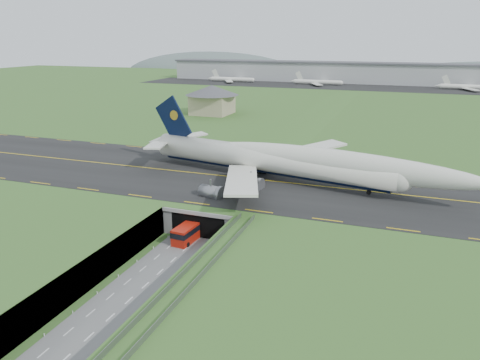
% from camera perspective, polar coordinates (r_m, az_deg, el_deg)
% --- Properties ---
extents(ground, '(900.00, 900.00, 0.00)m').
position_cam_1_polar(ground, '(92.32, -7.25, -8.96)').
color(ground, '#395E25').
rests_on(ground, ground).
extents(airfield_deck, '(800.00, 800.00, 6.00)m').
position_cam_1_polar(airfield_deck, '(91.05, -7.32, -7.26)').
color(airfield_deck, gray).
rests_on(airfield_deck, ground).
extents(trench_road, '(12.00, 75.00, 0.20)m').
position_cam_1_polar(trench_road, '(86.44, -9.55, -10.91)').
color(trench_road, slate).
rests_on(trench_road, ground).
extents(taxiway, '(800.00, 44.00, 0.18)m').
position_cam_1_polar(taxiway, '(118.31, -0.10, 0.27)').
color(taxiway, black).
rests_on(taxiway, airfield_deck).
extents(tunnel_portal, '(17.00, 22.30, 6.00)m').
position_cam_1_polar(tunnel_portal, '(104.86, -3.17, -3.59)').
color(tunnel_portal, gray).
rests_on(tunnel_portal, ground).
extents(guideway, '(3.00, 53.00, 7.05)m').
position_cam_1_polar(guideway, '(70.35, -6.47, -12.89)').
color(guideway, '#A8A8A3').
rests_on(guideway, ground).
extents(jumbo_jet, '(89.85, 57.91, 19.51)m').
position_cam_1_polar(jumbo_jet, '(114.44, 6.09, 2.27)').
color(jumbo_jet, silver).
rests_on(jumbo_jet, ground).
extents(shuttle_tram, '(3.92, 8.85, 3.49)m').
position_cam_1_polar(shuttle_tram, '(97.01, -6.32, -6.35)').
color(shuttle_tram, '#B21A0B').
rests_on(shuttle_tram, ground).
extents(service_building, '(24.41, 24.41, 13.21)m').
position_cam_1_polar(service_building, '(216.95, -3.42, 10.06)').
color(service_building, tan).
rests_on(service_building, ground).
extents(cargo_terminal, '(320.00, 67.00, 15.60)m').
position_cam_1_polar(cargo_terminal, '(375.70, 14.35, 12.57)').
color(cargo_terminal, '#B2B2B2').
rests_on(cargo_terminal, ground).
extents(distant_hills, '(700.00, 91.00, 60.00)m').
position_cam_1_polar(distant_hills, '(505.90, 23.25, 10.73)').
color(distant_hills, '#536461').
rests_on(distant_hills, ground).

